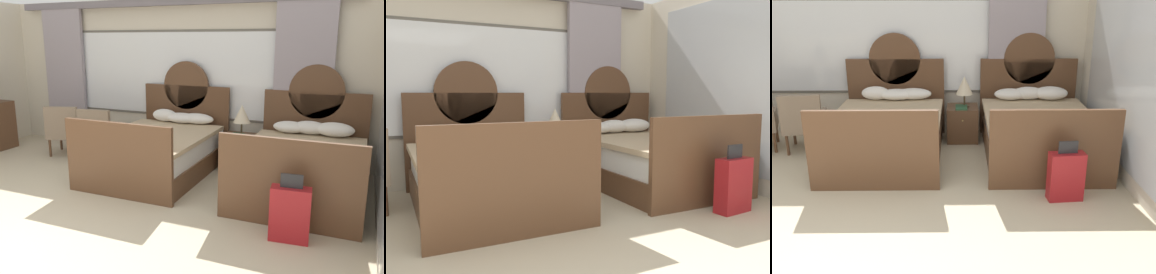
% 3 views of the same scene
% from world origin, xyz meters
% --- Properties ---
extents(wall_back_window, '(6.79, 0.22, 2.70)m').
position_xyz_m(wall_back_window, '(0.00, 4.31, 1.40)').
color(wall_back_window, beige).
rests_on(wall_back_window, ground_plane).
extents(bed_near_window, '(1.56, 2.20, 1.65)m').
position_xyz_m(bed_near_window, '(0.33, 3.18, 0.37)').
color(bed_near_window, brown).
rests_on(bed_near_window, ground_plane).
extents(bed_near_mirror, '(1.56, 2.20, 1.65)m').
position_xyz_m(bed_near_mirror, '(2.48, 3.18, 0.37)').
color(bed_near_mirror, brown).
rests_on(bed_near_mirror, ground_plane).
extents(nightstand_between_beds, '(0.49, 0.51, 0.55)m').
position_xyz_m(nightstand_between_beds, '(1.41, 3.84, 0.28)').
color(nightstand_between_beds, brown).
rests_on(nightstand_between_beds, ground_plane).
extents(table_lamp_on_nightstand, '(0.27, 0.27, 0.48)m').
position_xyz_m(table_lamp_on_nightstand, '(1.44, 3.83, 0.89)').
color(table_lamp_on_nightstand, brown).
rests_on(table_lamp_on_nightstand, nightstand_between_beds).
extents(book_on_nightstand, '(0.18, 0.26, 0.03)m').
position_xyz_m(book_on_nightstand, '(1.39, 3.74, 0.57)').
color(book_on_nightstand, '#285133').
rests_on(book_on_nightstand, nightstand_between_beds).
extents(armchair_by_window_left, '(0.65, 0.65, 0.89)m').
position_xyz_m(armchair_by_window_left, '(-0.93, 3.39, 0.47)').
color(armchair_by_window_left, '#84705B').
rests_on(armchair_by_window_left, ground_plane).
extents(armchair_by_window_centre, '(0.73, 0.73, 0.89)m').
position_xyz_m(armchair_by_window_centre, '(-1.65, 3.39, 0.47)').
color(armchair_by_window_centre, '#84705B').
rests_on(armchair_by_window_centre, ground_plane).
extents(suitcase_on_floor, '(0.41, 0.21, 0.72)m').
position_xyz_m(suitcase_on_floor, '(2.57, 1.78, 0.29)').
color(suitcase_on_floor, maroon).
rests_on(suitcase_on_floor, ground_plane).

